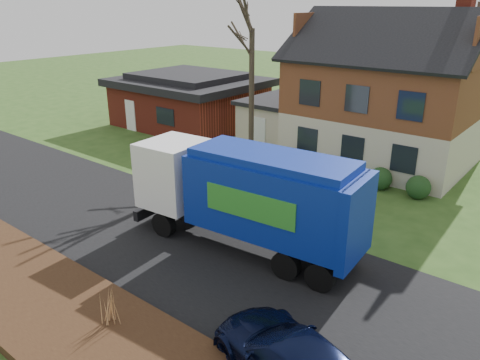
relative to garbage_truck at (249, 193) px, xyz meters
The scene contains 9 objects.
ground 3.47m from the garbage_truck, 154.05° to the right, with size 120.00×120.00×0.00m, color #2B4B19.
road 3.46m from the garbage_truck, 154.05° to the right, with size 80.00×7.00×0.02m, color black.
mulch_verge 7.22m from the garbage_truck, 110.64° to the right, with size 80.00×3.50×0.30m, color black.
main_house 12.89m from the garbage_truck, 94.29° to the left, with size 12.95×8.95×9.26m.
ranch_house 18.66m from the garbage_truck, 140.73° to the left, with size 9.80×8.20×3.70m.
garbage_truck is the anchor object (origin of this frame).
silver_sedan 5.28m from the garbage_truck, 142.53° to the left, with size 1.60×4.58×1.51m, color #AEB1B6.
tree_front_west 12.13m from the garbage_truck, 126.88° to the left, with size 3.31×3.31×9.83m.
grass_clump_mid 6.07m from the garbage_truck, 90.64° to the right, with size 0.37×0.30×1.03m.
Camera 1 is at (11.56, -10.67, 8.38)m, focal length 35.00 mm.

